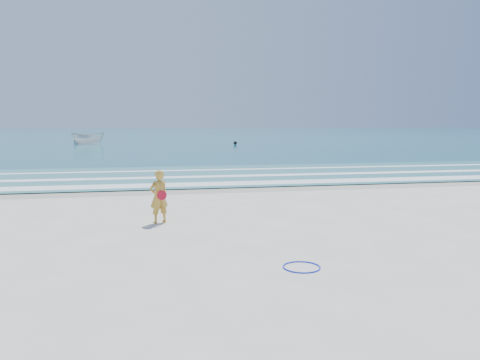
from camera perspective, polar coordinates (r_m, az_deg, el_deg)
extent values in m
plane|color=silver|center=(11.12, 0.04, -7.73)|extent=(400.00, 400.00, 0.00)
cube|color=#B2A893|center=(19.87, -4.92, -1.15)|extent=(400.00, 2.40, 0.00)
cube|color=#19727F|center=(115.61, -9.99, 5.61)|extent=(400.00, 190.00, 0.04)
cube|color=#59B7AD|center=(24.80, -6.14, 0.58)|extent=(400.00, 10.00, 0.01)
cube|color=white|center=(21.14, -5.29, -0.52)|extent=(400.00, 1.40, 0.01)
cube|color=white|center=(24.01, -5.98, 0.38)|extent=(400.00, 0.90, 0.01)
cube|color=white|center=(27.28, -6.59, 1.18)|extent=(400.00, 0.60, 0.01)
torus|color=#0C27E3|center=(9.42, 7.52, -10.47)|extent=(0.98, 0.98, 0.03)
imported|color=silver|center=(61.72, -18.03, 4.89)|extent=(4.28, 2.23, 1.57)
sphere|color=black|center=(57.77, -0.58, 4.55)|extent=(0.45, 0.45, 0.45)
imported|color=gold|center=(13.39, -9.87, -2.01)|extent=(0.65, 0.56, 1.50)
cylinder|color=red|center=(13.20, -9.51, -1.85)|extent=(0.27, 0.08, 0.27)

